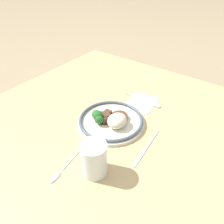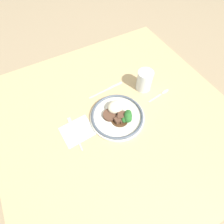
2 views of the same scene
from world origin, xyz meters
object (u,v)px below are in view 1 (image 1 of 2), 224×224
object	(u,v)px
fork	(145,101)
knife	(146,149)
spoon	(59,173)
plate	(111,120)
juice_glass	(94,160)

from	to	relation	value
fork	knife	world-z (taller)	fork
knife	spoon	distance (m)	0.30
plate	fork	size ratio (longest dim) A/B	1.41
plate	knife	xyz separation A→B (m)	(0.04, 0.18, -0.02)
fork	knife	distance (m)	0.29
spoon	plate	bearing A→B (deg)	175.11
juice_glass	spoon	size ratio (longest dim) A/B	0.79
spoon	juice_glass	bearing A→B (deg)	122.47
fork	knife	size ratio (longest dim) A/B	0.90
juice_glass	knife	bearing A→B (deg)	155.39
fork	knife	xyz separation A→B (m)	(0.26, 0.15, -0.00)
knife	spoon	bearing A→B (deg)	-37.72
plate	fork	distance (m)	0.22
juice_glass	plate	bearing A→B (deg)	-155.78
plate	juice_glass	size ratio (longest dim) A/B	2.33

